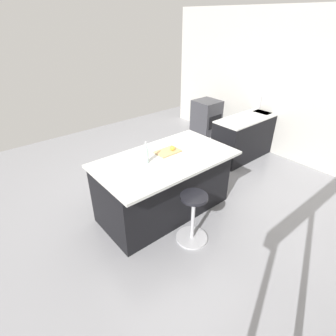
# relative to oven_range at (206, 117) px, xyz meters

# --- Properties ---
(ground_plane) EXTENTS (7.71, 7.71, 0.00)m
(ground_plane) POSITION_rel_oven_range_xyz_m (2.59, 1.64, -0.43)
(ground_plane) COLOR gray
(interior_partition_left) EXTENTS (0.12, 5.93, 2.91)m
(interior_partition_left) POSITION_rel_oven_range_xyz_m (-0.35, 1.64, 1.02)
(interior_partition_left) COLOR beige
(interior_partition_left) RESTS_ON ground_plane
(sink_cabinet) EXTENTS (2.20, 0.60, 1.17)m
(sink_cabinet) POSITION_rel_oven_range_xyz_m (-0.00, 1.45, 0.02)
(sink_cabinet) COLOR black
(sink_cabinet) RESTS_ON ground_plane
(oven_range) EXTENTS (0.60, 0.61, 0.86)m
(oven_range) POSITION_rel_oven_range_xyz_m (0.00, 0.00, 0.00)
(oven_range) COLOR #38383D
(oven_range) RESTS_ON ground_plane
(kitchen_island) EXTENTS (2.02, 1.14, 0.96)m
(kitchen_island) POSITION_rel_oven_range_xyz_m (2.88, 1.82, 0.05)
(kitchen_island) COLOR black
(kitchen_island) RESTS_ON ground_plane
(stool_by_window) EXTENTS (0.44, 0.44, 0.73)m
(stool_by_window) POSITION_rel_oven_range_xyz_m (2.99, 2.56, -0.08)
(stool_by_window) COLOR #B7B7BC
(stool_by_window) RESTS_ON ground_plane
(cutting_board) EXTENTS (0.36, 0.24, 0.02)m
(cutting_board) POSITION_rel_oven_range_xyz_m (2.75, 1.74, 0.53)
(cutting_board) COLOR tan
(cutting_board) RESTS_ON kitchen_island
(apple_yellow) EXTENTS (0.07, 0.07, 0.07)m
(apple_yellow) POSITION_rel_oven_range_xyz_m (2.68, 1.76, 0.58)
(apple_yellow) COLOR gold
(apple_yellow) RESTS_ON cutting_board
(water_bottle) EXTENTS (0.06, 0.06, 0.31)m
(water_bottle) POSITION_rel_oven_range_xyz_m (3.18, 1.80, 0.65)
(water_bottle) COLOR silver
(water_bottle) RESTS_ON kitchen_island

